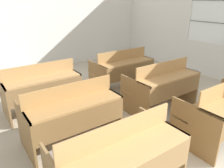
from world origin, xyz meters
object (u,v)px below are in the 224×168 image
Objects in this scene: bench_front_right at (223,109)px; bench_second_right at (162,85)px; bench_third_right at (122,69)px; bench_second_left at (72,113)px; bench_front_left at (119,159)px; bench_third_left at (42,87)px.

bench_front_right is 1.16m from bench_second_right.
bench_third_right is at bearing 90.66° from bench_second_right.
bench_second_left is at bearing -146.60° from bench_third_right.
bench_third_right is (1.81, 2.30, 0.00)m from bench_front_left.
bench_front_left is at bearing -90.78° from bench_second_left.
bench_second_left is 1.00× the size of bench_third_left.
bench_front_left and bench_third_right have the same top height.
bench_front_right is at bearing -89.33° from bench_second_right.
bench_second_left is (0.02, 1.12, 0.00)m from bench_front_left.
bench_second_left is 1.80m from bench_second_right.
bench_third_right is (-0.01, 1.17, 0.00)m from bench_second_right.
bench_third_left is 1.00× the size of bench_third_right.
bench_third_left is (-1.85, 2.32, 0.00)m from bench_front_right.
bench_second_right is 2.17m from bench_third_left.
bench_front_left is 1.00× the size of bench_second_right.
bench_front_right is at bearing -89.33° from bench_third_right.
bench_third_left is at bearing 91.59° from bench_second_left.
bench_front_right is at bearing -32.26° from bench_second_left.
bench_front_left is 1.00× the size of bench_third_right.
bench_third_right is (1.82, 0.01, 0.00)m from bench_third_left.
bench_second_left is at bearing 147.74° from bench_front_right.
bench_front_left is 1.00× the size of bench_front_right.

